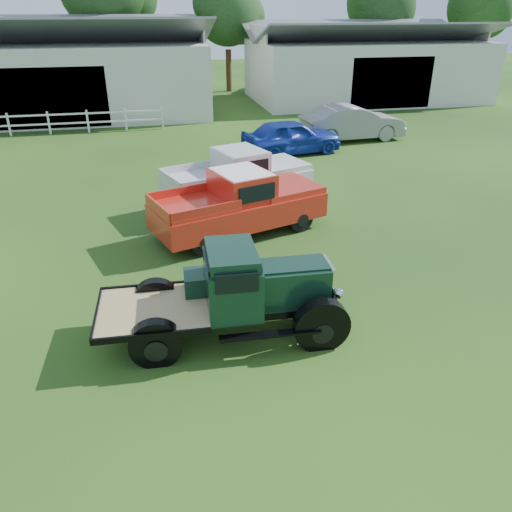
{
  "coord_description": "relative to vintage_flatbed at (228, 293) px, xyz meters",
  "views": [
    {
      "loc": [
        -2.01,
        -8.78,
        6.17
      ],
      "look_at": [
        0.2,
        1.2,
        1.05
      ],
      "focal_mm": 35.0,
      "sensor_mm": 36.0,
      "label": 1
    }
  ],
  "objects": [
    {
      "name": "misc_car_blue",
      "position": [
        5.25,
        13.55,
        -0.19
      ],
      "size": [
        4.9,
        2.63,
        1.58
      ],
      "primitive_type": "imported",
      "rotation": [
        0.0,
        0.0,
        1.74
      ],
      "color": "#152E9B",
      "rests_on": "ground"
    },
    {
      "name": "white_pickup",
      "position": [
        1.6,
        7.44,
        -0.03
      ],
      "size": [
        5.53,
        3.55,
        1.9
      ],
      "primitive_type": null,
      "rotation": [
        0.0,
        0.0,
        0.33
      ],
      "color": "beige",
      "rests_on": "ground"
    },
    {
      "name": "vintage_flatbed",
      "position": [
        0.0,
        0.0,
        0.0
      ],
      "size": [
        5.04,
        2.19,
        1.96
      ],
      "primitive_type": null,
      "rotation": [
        0.0,
        0.0,
        -0.05
      ],
      "color": "#123022",
      "rests_on": "ground"
    },
    {
      "name": "misc_car_grey",
      "position": [
        9.03,
        15.46,
        -0.11
      ],
      "size": [
        5.4,
        2.21,
        1.74
      ],
      "primitive_type": "imported",
      "rotation": [
        0.0,
        0.0,
        1.64
      ],
      "color": "gray",
      "rests_on": "ground"
    },
    {
      "name": "tree_e",
      "position": [
        26.69,
        32.18,
        3.77
      ],
      "size": [
        5.7,
        5.7,
        9.5
      ],
      "primitive_type": null,
      "color": "black",
      "rests_on": "ground"
    },
    {
      "name": "shed_left",
      "position": [
        -6.31,
        26.18,
        1.82
      ],
      "size": [
        18.8,
        10.2,
        5.6
      ],
      "primitive_type": null,
      "color": "beige",
      "rests_on": "ground"
    },
    {
      "name": "shed_right",
      "position": [
        14.69,
        27.18,
        1.62
      ],
      "size": [
        16.8,
        9.2,
        5.2
      ],
      "primitive_type": null,
      "color": "beige",
      "rests_on": "ground"
    },
    {
      "name": "tree_b",
      "position": [
        -3.31,
        34.18,
        4.77
      ],
      "size": [
        6.9,
        6.9,
        11.5
      ],
      "primitive_type": null,
      "color": "black",
      "rests_on": "ground"
    },
    {
      "name": "fence_rail",
      "position": [
        -7.31,
        20.18,
        -0.38
      ],
      "size": [
        14.2,
        0.16,
        1.2
      ],
      "primitive_type": null,
      "color": "white",
      "rests_on": "ground"
    },
    {
      "name": "tree_c",
      "position": [
        5.69,
        33.18,
        3.52
      ],
      "size": [
        5.4,
        5.4,
        9.0
      ],
      "primitive_type": null,
      "color": "black",
      "rests_on": "ground"
    },
    {
      "name": "ground",
      "position": [
        0.69,
        0.18,
        -0.98
      ],
      "size": [
        120.0,
        120.0,
        0.0
      ],
      "primitive_type": "plane",
      "color": "#1A3616"
    },
    {
      "name": "tree_d",
      "position": [
        18.69,
        34.18,
        4.02
      ],
      "size": [
        6.0,
        6.0,
        10.0
      ],
      "primitive_type": null,
      "color": "black",
      "rests_on": "ground"
    },
    {
      "name": "red_pickup",
      "position": [
        1.19,
        5.09,
        -0.01
      ],
      "size": [
        5.69,
        3.6,
        1.94
      ],
      "primitive_type": null,
      "rotation": [
        0.0,
        0.0,
        0.32
      ],
      "color": "red",
      "rests_on": "ground"
    }
  ]
}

